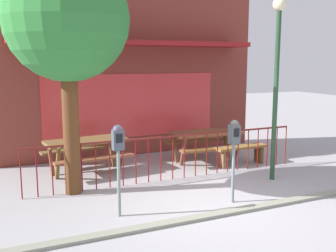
{
  "coord_description": "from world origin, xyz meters",
  "views": [
    {
      "loc": [
        -3.54,
        -5.75,
        2.55
      ],
      "look_at": [
        0.07,
        2.22,
        1.11
      ],
      "focal_mm": 42.51,
      "sensor_mm": 36.0,
      "label": 1
    }
  ],
  "objects": [
    {
      "name": "pub_storefront",
      "position": [
        0.0,
        4.59,
        2.68
      ],
      "size": [
        7.36,
        1.42,
        5.38
      ],
      "color": "#591A21",
      "rests_on": "ground"
    },
    {
      "name": "parking_meter_near",
      "position": [
        0.39,
        0.07,
        1.17
      ],
      "size": [
        0.18,
        0.17,
        1.51
      ],
      "color": "slate",
      "rests_on": "ground"
    },
    {
      "name": "ground",
      "position": [
        0.0,
        0.0,
        0.0
      ],
      "size": [
        40.0,
        40.0,
        0.0
      ],
      "primitive_type": "plane",
      "color": "#9F9EA1"
    },
    {
      "name": "parking_meter_far",
      "position": [
        -1.69,
        0.29,
        1.19
      ],
      "size": [
        0.18,
        0.17,
        1.54
      ],
      "color": "slate",
      "rests_on": "ground"
    },
    {
      "name": "picnic_table_left",
      "position": [
        -1.58,
        3.11,
        0.61
      ],
      "size": [
        1.95,
        1.56,
        0.79
      ],
      "color": "brown",
      "rests_on": "ground"
    },
    {
      "name": "street_tree",
      "position": [
        -2.15,
        1.79,
        3.26
      ],
      "size": [
        2.3,
        2.3,
        4.45
      ],
      "color": "#58321A",
      "rests_on": "ground"
    },
    {
      "name": "patio_bench",
      "position": [
        2.03,
        2.2,
        0.35
      ],
      "size": [
        1.41,
        0.36,
        0.48
      ],
      "color": "olive",
      "rests_on": "ground"
    },
    {
      "name": "street_lamp",
      "position": [
        1.97,
        0.92,
        2.5
      ],
      "size": [
        0.28,
        0.28,
        3.82
      ],
      "color": "#24452A",
      "rests_on": "ground"
    },
    {
      "name": "picnic_table_right",
      "position": [
        1.43,
        2.89,
        0.61
      ],
      "size": [
        1.9,
        1.49,
        0.79
      ],
      "color": "brown",
      "rests_on": "ground"
    },
    {
      "name": "patio_fence_front",
      "position": [
        -0.0,
        1.82,
        0.66
      ],
      "size": [
        6.21,
        0.04,
        0.97
      ],
      "color": "maroon",
      "rests_on": "ground"
    },
    {
      "name": "curb_edge",
      "position": [
        0.0,
        -0.37,
        0.0
      ],
      "size": [
        10.31,
        0.2,
        0.11
      ],
      "primitive_type": "cube",
      "color": "gray",
      "rests_on": "ground"
    }
  ]
}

